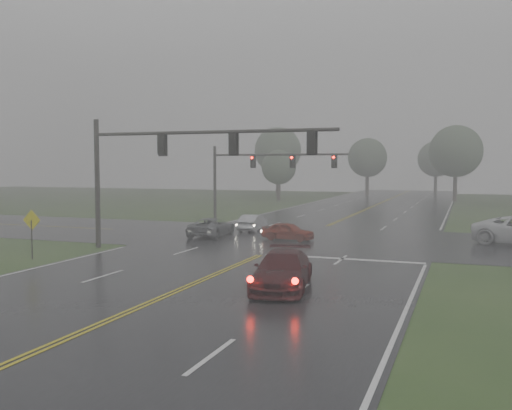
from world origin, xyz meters
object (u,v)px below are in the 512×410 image
at_px(sedan_silver, 253,231).
at_px(signal_gantry_near, 165,157).
at_px(sedan_maroon, 282,290).
at_px(sedan_red, 288,240).
at_px(signal_gantry_far, 254,169).
at_px(car_grey, 212,237).

height_order(sedan_silver, signal_gantry_near, signal_gantry_near).
height_order(sedan_maroon, sedan_silver, sedan_maroon).
xyz_separation_m(sedan_red, signal_gantry_far, (-6.10, 9.86, 4.66)).
height_order(sedan_silver, signal_gantry_far, signal_gantry_far).
bearing_deg(car_grey, sedan_red, 175.98).
height_order(signal_gantry_near, signal_gantry_far, signal_gantry_near).
distance_m(sedan_red, sedan_silver, 5.84).
relative_size(car_grey, signal_gantry_near, 0.31).
height_order(sedan_maroon, signal_gantry_far, signal_gantry_far).
distance_m(sedan_silver, car_grey, 4.37).
bearing_deg(sedan_silver, sedan_red, 131.11).
relative_size(sedan_red, signal_gantry_near, 0.24).
distance_m(sedan_red, car_grey, 5.57).
relative_size(car_grey, signal_gantry_far, 0.39).
bearing_deg(signal_gantry_far, sedan_red, -58.26).
xyz_separation_m(signal_gantry_near, signal_gantry_far, (-0.94, 16.94, -0.77)).
xyz_separation_m(sedan_maroon, sedan_red, (-4.21, 14.36, 0.00)).
xyz_separation_m(sedan_maroon, car_grey, (-9.78, 14.43, 0.00)).
relative_size(sedan_silver, signal_gantry_near, 0.25).
xyz_separation_m(sedan_maroon, signal_gantry_far, (-10.30, 24.22, 4.66)).
bearing_deg(signal_gantry_far, car_grey, -86.92).
bearing_deg(sedan_red, sedan_silver, 51.30).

